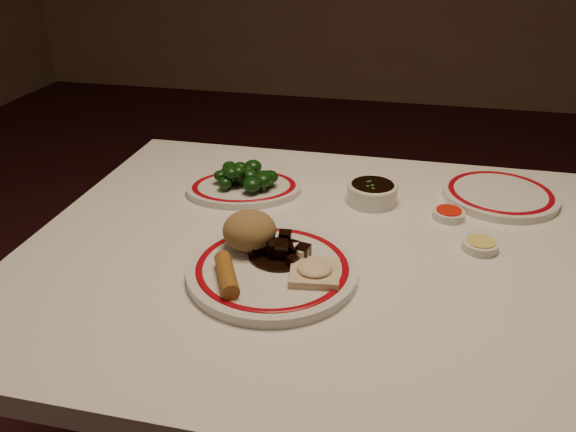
# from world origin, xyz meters

# --- Properties ---
(dining_table) EXTENTS (1.20, 0.90, 0.75)m
(dining_table) POSITION_xyz_m (0.00, 0.00, 0.66)
(dining_table) COLOR white
(dining_table) RESTS_ON ground
(main_plate) EXTENTS (0.32, 0.32, 0.02)m
(main_plate) POSITION_xyz_m (-0.12, -0.11, 0.76)
(main_plate) COLOR silver
(main_plate) RESTS_ON dining_table
(rice_mound) EXTENTS (0.09, 0.09, 0.07)m
(rice_mound) POSITION_xyz_m (-0.18, -0.06, 0.80)
(rice_mound) COLOR olive
(rice_mound) RESTS_ON main_plate
(spring_roll) EXTENTS (0.07, 0.10, 0.03)m
(spring_roll) POSITION_xyz_m (-0.18, -0.18, 0.78)
(spring_roll) COLOR #9E6827
(spring_roll) RESTS_ON main_plate
(fried_wonton) EXTENTS (0.09, 0.09, 0.02)m
(fried_wonton) POSITION_xyz_m (-0.05, -0.13, 0.78)
(fried_wonton) COLOR beige
(fried_wonton) RESTS_ON main_plate
(stirfry_heap) EXTENTS (0.11, 0.11, 0.03)m
(stirfry_heap) POSITION_xyz_m (-0.12, -0.08, 0.78)
(stirfry_heap) COLOR black
(stirfry_heap) RESTS_ON main_plate
(broccoli_plate) EXTENTS (0.29, 0.27, 0.02)m
(broccoli_plate) POSITION_xyz_m (-0.26, 0.19, 0.76)
(broccoli_plate) COLOR silver
(broccoli_plate) RESTS_ON dining_table
(broccoli_pile) EXTENTS (0.14, 0.12, 0.05)m
(broccoli_pile) POSITION_xyz_m (-0.26, 0.19, 0.79)
(broccoli_pile) COLOR #23471C
(broccoli_pile) RESTS_ON broccoli_plate
(soy_bowl) EXTENTS (0.10, 0.10, 0.04)m
(soy_bowl) POSITION_xyz_m (0.01, 0.20, 0.77)
(soy_bowl) COLOR silver
(soy_bowl) RESTS_ON dining_table
(sweet_sour_dish) EXTENTS (0.06, 0.06, 0.02)m
(sweet_sour_dish) POSITION_xyz_m (0.17, 0.16, 0.76)
(sweet_sour_dish) COLOR silver
(sweet_sour_dish) RESTS_ON dining_table
(mustard_dish) EXTENTS (0.06, 0.06, 0.02)m
(mustard_dish) POSITION_xyz_m (0.22, 0.05, 0.76)
(mustard_dish) COLOR silver
(mustard_dish) RESTS_ON dining_table
(far_plate) EXTENTS (0.24, 0.24, 0.02)m
(far_plate) POSITION_xyz_m (0.28, 0.27, 0.76)
(far_plate) COLOR silver
(far_plate) RESTS_ON dining_table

